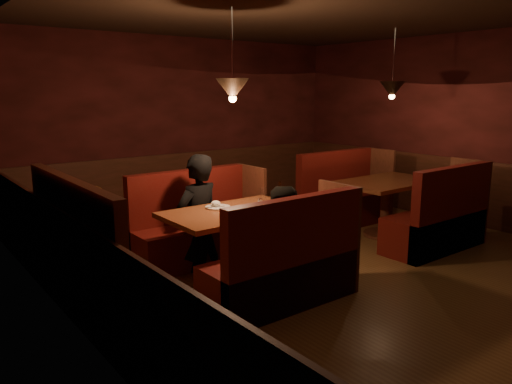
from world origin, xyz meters
TOP-DOWN VIEW (x-y plane):
  - room at (-0.28, 0.04)m, footprint 6.02×7.02m
  - main_table at (-1.25, 0.30)m, footprint 1.47×0.89m
  - main_bench_far at (-1.23, 1.13)m, footprint 1.61×0.58m
  - main_bench_near at (-1.23, -0.53)m, footprint 1.61×0.58m
  - second_table at (1.43, 0.39)m, footprint 1.42×0.91m
  - second_bench_far at (1.46, 1.24)m, footprint 1.57×0.59m
  - second_bench_near at (1.46, -0.46)m, footprint 1.57×0.59m
  - diner_a at (-1.38, 0.86)m, footprint 0.69×0.53m
  - diner_b at (-1.08, -0.36)m, footprint 0.83×0.72m

SIDE VIEW (x-z plane):
  - main_bench_far at x=-1.23m, z-range -0.20..0.90m
  - main_bench_near at x=-1.23m, z-range -0.20..0.90m
  - second_bench_far at x=1.46m, z-range -0.20..0.92m
  - second_bench_near at x=1.46m, z-range -0.20..0.92m
  - second_table at x=1.43m, z-range 0.19..0.99m
  - main_table at x=-1.25m, z-range 0.09..1.12m
  - diner_b at x=-1.08m, z-range 0.00..1.47m
  - diner_a at x=-1.38m, z-range 0.00..1.69m
  - room at x=-0.28m, z-range -0.41..2.51m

